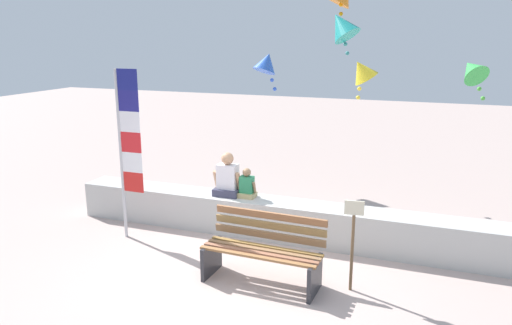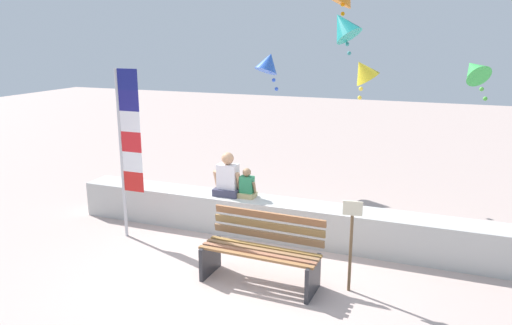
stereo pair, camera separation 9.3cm
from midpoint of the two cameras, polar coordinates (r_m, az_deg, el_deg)
The scene contains 11 objects.
ground_plane at distance 6.84m, azimuth -1.25°, elevation -12.80°, with size 40.00×40.00×0.00m, color #B69F97.
seawall_ledge at distance 7.92m, azimuth 2.61°, elevation -6.55°, with size 6.94×0.56×0.60m, color #B9B8B4.
park_bench at distance 6.50m, azimuth 1.09°, elevation -10.29°, with size 1.58×0.66×0.88m.
person_adult at distance 8.04m, azimuth -2.94°, elevation -1.86°, with size 0.47×0.34×0.72m.
person_child at distance 7.94m, azimuth -0.73°, elevation -2.73°, with size 0.32×0.23×0.48m.
flag_banner at distance 7.79m, azimuth -14.37°, elevation 2.40°, with size 0.40×0.05×2.67m.
kite_blue at distance 10.73m, azimuth 1.70°, elevation 11.47°, with size 0.76×0.79×0.85m.
kite_yellow at distance 9.48m, azimuth 12.60°, elevation 10.32°, with size 0.71×0.64×0.86m.
kite_teal at distance 10.06m, azimuth 10.34°, elevation 15.34°, with size 0.87×0.74×0.95m.
kite_green at distance 10.02m, azimuth 24.19°, elevation 9.75°, with size 0.72×0.75×0.89m.
sign_post at distance 6.27m, azimuth 11.38°, elevation -8.58°, with size 0.24×0.05×1.19m.
Camera 2 is at (2.38, -5.61, 3.12)m, focal length 34.57 mm.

